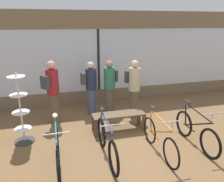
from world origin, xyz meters
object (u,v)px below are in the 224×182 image
at_px(bicycle_far_left, 58,151).
at_px(bicycle_right, 159,138).
at_px(bicycle_left, 107,142).
at_px(customer_mid_floor, 53,90).
at_px(accessory_rack, 21,115).
at_px(display_bench, 119,117).
at_px(customer_near_rack, 134,87).
at_px(customer_near_bench, 91,86).
at_px(customer_by_window, 110,86).
at_px(bicycle_far_right, 196,131).

height_order(bicycle_far_left, bicycle_right, bicycle_far_left).
distance_m(bicycle_left, customer_mid_floor, 2.41).
relative_size(accessory_rack, display_bench, 1.25).
bearing_deg(customer_near_rack, customer_near_bench, 153.99).
bearing_deg(customer_near_rack, bicycle_far_left, -139.57).
bearing_deg(customer_near_bench, customer_near_rack, -26.01).
relative_size(bicycle_right, customer_near_bench, 0.99).
distance_m(display_bench, customer_mid_floor, 1.99).
height_order(accessory_rack, customer_by_window, accessory_rack).
height_order(customer_near_rack, customer_by_window, customer_near_rack).
height_order(customer_by_window, customer_near_bench, customer_by_window).
relative_size(accessory_rack, customer_near_rack, 0.98).
bearing_deg(customer_near_bench, bicycle_far_left, -113.48).
xyz_separation_m(bicycle_right, display_bench, (-0.55, 1.26, 0.03)).
relative_size(customer_mid_floor, customer_near_bench, 1.09).
xyz_separation_m(customer_near_rack, customer_mid_floor, (-2.35, 0.19, 0.03)).
bearing_deg(bicycle_left, accessory_rack, 146.33).
relative_size(accessory_rack, customer_mid_floor, 0.96).
relative_size(bicycle_far_left, customer_near_rack, 0.97).
height_order(bicycle_far_left, display_bench, bicycle_far_left).
height_order(bicycle_far_right, customer_near_rack, customer_near_rack).
xyz_separation_m(customer_near_rack, customer_by_window, (-0.64, 0.41, -0.03)).
xyz_separation_m(customer_by_window, customer_mid_floor, (-1.71, -0.23, 0.06)).
height_order(customer_mid_floor, customer_near_bench, customer_mid_floor).
xyz_separation_m(bicycle_far_left, customer_mid_floor, (-0.03, 2.16, 0.61)).
bearing_deg(customer_mid_floor, display_bench, -29.53).
xyz_separation_m(bicycle_left, display_bench, (0.61, 1.14, 0.02)).
bearing_deg(customer_near_bench, bicycle_far_right, -51.00).
bearing_deg(bicycle_left, display_bench, 61.93).
distance_m(bicycle_far_left, customer_mid_floor, 2.25).
xyz_separation_m(bicycle_right, bicycle_far_right, (0.98, 0.08, -0.00)).
bearing_deg(customer_near_rack, display_bench, -132.67).
bearing_deg(customer_by_window, bicycle_right, -78.53).
height_order(bicycle_left, accessory_rack, accessory_rack).
bearing_deg(customer_near_bench, customer_by_window, -17.30).
distance_m(bicycle_far_right, accessory_rack, 4.15).
relative_size(display_bench, customer_near_rack, 0.79).
xyz_separation_m(accessory_rack, display_bench, (2.41, -0.05, -0.31)).
distance_m(display_bench, customer_near_bench, 1.52).
height_order(bicycle_left, customer_near_rack, customer_near_rack).
xyz_separation_m(bicycle_far_right, customer_mid_floor, (-3.19, 2.12, 0.62)).
relative_size(bicycle_far_right, customer_mid_floor, 0.92).
xyz_separation_m(bicycle_left, accessory_rack, (-1.80, 1.20, 0.33)).
distance_m(bicycle_right, bicycle_far_right, 0.99).
height_order(bicycle_far_left, accessory_rack, accessory_rack).
bearing_deg(customer_by_window, customer_near_rack, -32.84).
bearing_deg(customer_by_window, display_bench, -92.79).
distance_m(customer_by_window, customer_near_bench, 0.60).
xyz_separation_m(accessory_rack, customer_near_rack, (3.10, 0.70, 0.24)).
bearing_deg(accessory_rack, bicycle_far_right, -17.43).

